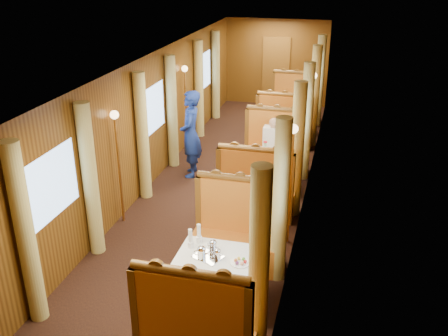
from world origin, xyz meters
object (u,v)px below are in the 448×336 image
(teapot_left, at_px, (202,254))
(teapot_right, at_px, (217,255))
(table_near, at_px, (219,280))
(table_mid, at_px, (266,173))
(table_far, at_px, (289,118))
(rose_vase_mid, at_px, (265,145))
(steward, at_px, (191,134))
(teapot_back, at_px, (213,247))
(passenger, at_px, (273,141))
(banquette_far_aft, at_px, (294,105))
(rose_vase_far, at_px, (290,96))
(banquette_mid_aft, at_px, (274,151))
(banquette_far_fwd, at_px, (284,129))
(tea_tray, at_px, (208,257))
(banquette_mid_fwd, at_px, (256,193))
(fruit_plate, at_px, (240,262))
(banquette_near_aft, at_px, (237,237))
(banquette_near_fwd, at_px, (196,331))

(teapot_left, relative_size, teapot_right, 1.23)
(table_near, relative_size, table_mid, 1.00)
(table_far, height_order, teapot_right, teapot_right)
(teapot_left, distance_m, rose_vase_mid, 3.67)
(teapot_right, relative_size, steward, 0.08)
(teapot_back, height_order, passenger, passenger)
(teapot_right, relative_size, rose_vase_mid, 0.39)
(table_far, xyz_separation_m, banquette_far_aft, (0.00, 1.01, 0.05))
(rose_vase_far, distance_m, steward, 3.54)
(banquette_mid_aft, distance_m, steward, 1.79)
(teapot_back, distance_m, steward, 4.10)
(banquette_mid_aft, relative_size, table_far, 1.28)
(table_mid, distance_m, teapot_back, 3.47)
(table_mid, xyz_separation_m, teapot_right, (-0.00, -3.59, 0.43))
(teapot_left, relative_size, steward, 0.10)
(table_mid, distance_m, steward, 1.72)
(banquette_far_fwd, bearing_deg, teapot_left, -91.76)
(banquette_far_aft, relative_size, passenger, 1.76)
(table_mid, distance_m, banquette_far_fwd, 2.49)
(banquette_far_aft, bearing_deg, banquette_mid_aft, -90.00)
(teapot_left, distance_m, teapot_right, 0.19)
(tea_tray, xyz_separation_m, passenger, (0.13, 4.35, -0.02))
(rose_vase_far, bearing_deg, banquette_mid_fwd, -89.71)
(banquette_mid_fwd, relative_size, teapot_right, 9.43)
(table_mid, xyz_separation_m, rose_vase_mid, (-0.04, 0.03, 0.55))
(rose_vase_far, bearing_deg, table_mid, -89.63)
(banquette_mid_fwd, height_order, teapot_left, banquette_mid_fwd)
(table_mid, relative_size, steward, 0.59)
(table_mid, relative_size, banquette_mid_fwd, 0.78)
(banquette_mid_aft, bearing_deg, banquette_far_aft, 90.00)
(banquette_mid_aft, height_order, banquette_far_aft, same)
(banquette_mid_fwd, bearing_deg, tea_tray, -92.87)
(teapot_back, bearing_deg, fruit_plate, -0.78)
(banquette_far_fwd, xyz_separation_m, teapot_left, (-0.19, -6.12, 0.40))
(table_far, height_order, banquette_far_aft, banquette_far_aft)
(table_near, height_order, teapot_back, teapot_back)
(banquette_near_aft, bearing_deg, teapot_left, -99.27)
(table_far, relative_size, rose_vase_far, 2.92)
(banquette_mid_fwd, relative_size, rose_vase_far, 3.72)
(banquette_far_fwd, bearing_deg, table_near, -90.00)
(table_near, height_order, teapot_left, teapot_left)
(rose_vase_mid, bearing_deg, teapot_left, -92.35)
(tea_tray, bearing_deg, banquette_mid_fwd, 87.13)
(table_mid, distance_m, banquette_mid_aft, 1.02)
(teapot_right, relative_size, passenger, 0.19)
(tea_tray, bearing_deg, rose_vase_mid, 88.56)
(banquette_mid_aft, relative_size, teapot_back, 8.40)
(banquette_near_fwd, bearing_deg, steward, 108.15)
(banquette_mid_aft, bearing_deg, banquette_mid_fwd, -90.00)
(table_far, bearing_deg, steward, -117.09)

